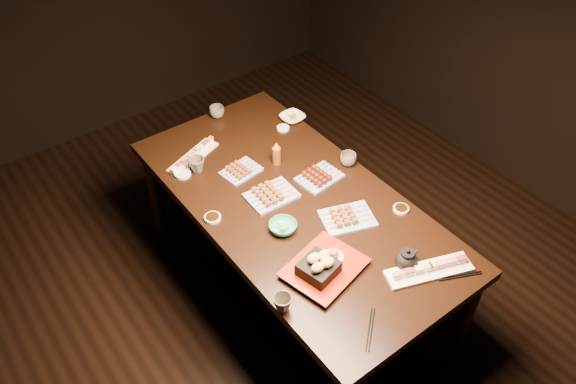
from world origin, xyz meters
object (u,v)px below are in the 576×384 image
Objects in this scene: teacup_near_left at (283,303)px; teapot at (407,258)px; edamame_bowl_cream at (292,118)px; yakitori_plate_right at (348,215)px; yakitori_plate_center at (271,192)px; edamame_bowl_green at (283,227)px; teacup_far_left at (197,165)px; dining_table at (294,251)px; sushi_platter_near at (430,268)px; sushi_platter_far at (193,155)px; teacup_mid_right at (348,159)px; condiment_bottle at (276,153)px; teacup_far_right at (217,112)px; tempura_tray at (325,261)px; yakitori_plate_left at (241,168)px.

teapot reaches higher than teacup_near_left.
yakitori_plate_right is at bearing -109.41° from edamame_bowl_cream.
yakitori_plate_center is at bearing 138.94° from yakitori_plate_right.
edamame_bowl_green is 0.62m from teacup_far_left.
teacup_far_left reaches higher than teacup_near_left.
dining_table is 7.37× the size of yakitori_plate_right.
sushi_platter_near is (0.19, -0.71, 0.40)m from dining_table.
sushi_platter_far is 2.77× the size of teapot.
yakitori_plate_center is at bearing 105.68° from teapot.
teapot is at bearing -13.76° from teacup_near_left.
teacup_far_left is (-0.03, -0.10, 0.02)m from sushi_platter_far.
teacup_far_left reaches higher than sushi_platter_far.
sushi_platter_far is 2.41× the size of edamame_bowl_cream.
teacup_mid_right is 1.03× the size of teacup_far_left.
condiment_bottle reaches higher than sushi_platter_near.
teacup_far_right reaches higher than yakitori_plate_center.
tempura_tray is at bearing -83.72° from teacup_far_left.
yakitori_plate_center is 0.25m from yakitori_plate_left.
yakitori_plate_right is at bearing -77.99° from yakitori_plate_left.
sushi_platter_far is at bearing -140.72° from teacup_far_right.
edamame_bowl_cream is at bearing 15.39° from yakitori_plate_left.
yakitori_plate_right is 0.59m from teacup_near_left.
teacup_far_left is 1.18m from teapot.
dining_table is 0.77m from teapot.
yakitori_plate_right is 1.10m from teacup_far_right.
dining_table is 20.72× the size of teacup_far_right.
tempura_tray is 0.27m from teacup_near_left.
teacup_near_left is at bearing -127.69° from dining_table.
teapot is at bearing 144.55° from sushi_platter_near.
teacup_far_right is 1.46m from teapot.
teacup_near_left is at bearing -99.58° from teacup_far_left.
teacup_near_left is 0.96× the size of teacup_far_left.
yakitori_plate_center is 0.74m from teapot.
dining_table is 0.54m from condiment_bottle.
yakitori_plate_left is 2.30× the size of teacup_far_left.
teacup_mid_right reaches higher than sushi_platter_near.
tempura_tray is 0.36m from teapot.
yakitori_plate_left is at bearing -157.05° from edamame_bowl_cream.
teacup_mid_right is (0.63, -0.54, 0.01)m from sushi_platter_far.
teacup_near_left is (-0.26, -0.36, 0.02)m from edamame_bowl_green.
tempura_tray is 3.85× the size of teacup_mid_right.
teacup_far_left is at bearing 132.28° from yakitori_plate_left.
sushi_platter_near is 1.00m from condiment_bottle.
teacup_near_left reaches higher than edamame_bowl_cream.
dining_table is 0.53m from yakitori_plate_left.
teacup_near_left reaches higher than sushi_platter_near.
condiment_bottle reaches higher than yakitori_plate_left.
teacup_far_right is (-0.33, 0.29, 0.02)m from edamame_bowl_cream.
yakitori_plate_center is 2.85× the size of teacup_far_left.
condiment_bottle reaches higher than yakitori_plate_right.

